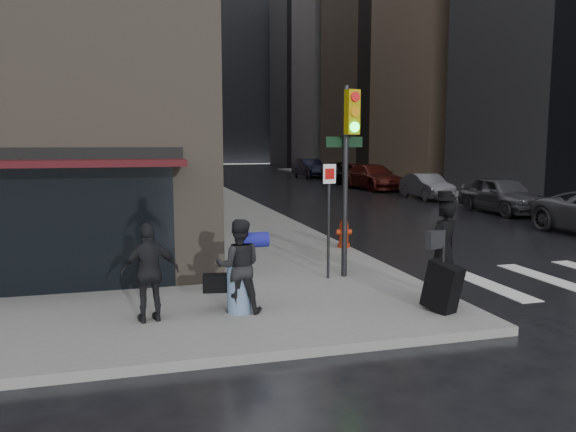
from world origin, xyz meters
name	(u,v)px	position (x,y,z in m)	size (l,w,h in m)	color
ground	(352,310)	(0.00, 0.00, 0.00)	(140.00, 140.00, 0.00)	black
sidewalk_left	(194,189)	(0.00, 27.00, 0.07)	(4.00, 50.00, 0.15)	slate
sidewalk_right	(387,185)	(13.50, 27.00, 0.07)	(3.00, 50.00, 0.15)	slate
bldg_left_far	(45,55)	(-13.00, 62.00, 13.00)	(22.00, 20.00, 26.00)	maroon
bldg_right_far	(373,67)	(26.00, 58.00, 12.50)	(22.00, 20.00, 25.00)	slate
bldg_distant	(196,56)	(6.00, 78.00, 16.00)	(40.00, 12.00, 32.00)	slate
man_overcoat	(443,256)	(1.52, -0.50, 1.01)	(1.03, 1.33, 2.05)	black
man_jeans	(238,266)	(-2.09, -0.07, 0.95)	(1.12, 0.76, 1.60)	black
man_greycoat	(150,272)	(-3.55, -0.17, 0.95)	(1.00, 0.56, 1.61)	black
traffic_light	(347,155)	(0.57, 1.80, 2.76)	(0.99, 0.55, 4.04)	black
fire_hydrant	(344,235)	(1.80, 5.08, 0.50)	(0.44, 0.34, 0.78)	#962209
parked_car_1	(502,195)	(11.57, 11.52, 0.80)	(1.88, 4.68, 1.59)	#45454A
parked_car_2	(427,186)	(11.59, 18.02, 0.67)	(1.42, 4.09, 1.35)	#504F55
parked_car_3	(373,177)	(11.32, 24.52, 0.81)	(2.28, 5.60, 1.63)	#40100C
parked_car_4	(341,172)	(11.57, 31.03, 0.82)	(1.95, 4.84, 1.65)	black
parked_car_5	(310,168)	(11.14, 37.53, 0.82)	(1.74, 4.99, 1.64)	black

